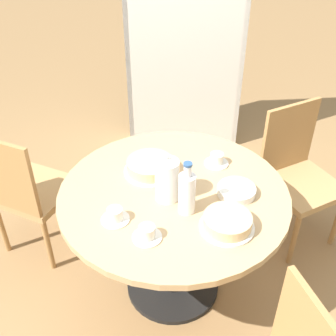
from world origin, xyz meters
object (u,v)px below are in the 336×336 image
at_px(cup_c, 217,160).
at_px(water_bottle, 187,192).
at_px(cake_main, 150,166).
at_px(cup_b, 147,233).
at_px(coffee_pot, 167,179).
at_px(cake_second, 227,223).
at_px(bookshelf, 183,55).
at_px(chair_c, 28,190).
at_px(chair_b, 298,173).
at_px(cup_a, 115,216).

bearing_deg(cup_c, water_bottle, -120.09).
distance_m(cake_main, cup_b, 0.49).
relative_size(coffee_pot, cup_b, 1.92).
distance_m(coffee_pot, cake_second, 0.35).
height_order(bookshelf, water_bottle, bookshelf).
bearing_deg(chair_c, coffee_pot, -179.51).
relative_size(coffee_pot, water_bottle, 0.92).
height_order(chair_c, bookshelf, bookshelf).
distance_m(chair_b, cup_a, 1.30).
bearing_deg(cake_second, cup_b, -175.10).
distance_m(bookshelf, cup_b, 1.95).
height_order(coffee_pot, cup_a, coffee_pot).
distance_m(chair_c, bookshelf, 1.65).
bearing_deg(cup_b, cup_a, 137.97).
bearing_deg(chair_b, water_bottle, -166.88).
relative_size(cup_a, cup_c, 1.00).
xyz_separation_m(bookshelf, cup_b, (-0.38, -1.92, -0.06)).
relative_size(bookshelf, cup_b, 12.45).
bearing_deg(cup_b, chair_c, 134.32).
relative_size(chair_c, bookshelf, 0.55).
bearing_deg(cake_second, water_bottle, 141.88).
bearing_deg(chair_c, cup_c, -160.03).
bearing_deg(coffee_pot, chair_c, 151.14).
relative_size(water_bottle, cake_second, 1.10).
bearing_deg(bookshelf, water_bottle, 83.93).
xyz_separation_m(chair_b, coffee_pot, (-0.87, -0.46, 0.37)).
distance_m(chair_c, water_bottle, 1.10).
relative_size(chair_c, cup_b, 6.87).
xyz_separation_m(chair_b, bookshelf, (-0.60, 1.19, 0.34)).
bearing_deg(coffee_pot, cup_c, 41.67).
height_order(coffee_pot, cup_b, coffee_pot).
height_order(cake_second, cup_b, same).
bearing_deg(cake_main, cup_c, 6.11).
xyz_separation_m(water_bottle, cake_second, (0.17, -0.13, -0.08)).
height_order(chair_c, cup_c, chair_c).
distance_m(coffee_pot, cake_main, 0.25).
distance_m(bookshelf, cake_second, 1.89).
bearing_deg(cup_b, chair_b, 36.58).
xyz_separation_m(chair_c, cup_b, (0.69, -0.71, 0.28)).
distance_m(chair_c, coffee_pot, 0.99).
xyz_separation_m(chair_b, cake_second, (-0.62, -0.70, 0.28)).
distance_m(chair_b, cake_main, 1.01).
height_order(bookshelf, coffee_pot, bookshelf).
bearing_deg(coffee_pot, cake_second, -43.09).
height_order(bookshelf, cake_second, bookshelf).
distance_m(coffee_pot, cup_c, 0.40).
bearing_deg(bookshelf, cake_main, 76.57).
xyz_separation_m(coffee_pot, cake_second, (0.25, -0.23, -0.08)).
distance_m(chair_b, water_bottle, 1.03).
bearing_deg(cup_c, chair_c, 170.62).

